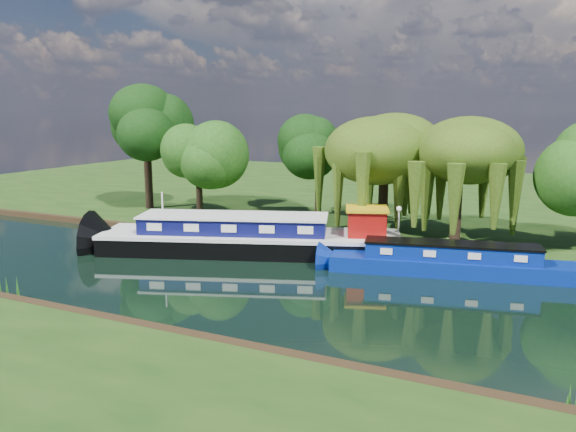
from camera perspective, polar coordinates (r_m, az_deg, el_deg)
The scene contains 13 objects.
ground at distance 29.07m, azimuth 4.91°, elevation -7.97°, with size 120.00×120.00×0.00m, color black.
far_bank at distance 61.28m, azimuth 16.09°, elevation 1.81°, with size 120.00×52.00×0.45m, color #18380F.
dutch_barge at distance 37.01m, azimuth -3.62°, elevation -2.20°, with size 19.96×10.74×4.14m.
narrowboat at distance 33.55m, azimuth 16.17°, elevation -4.53°, with size 13.90×5.16×2.00m.
red_dinghy at distance 37.67m, azimuth -4.22°, elevation -3.58°, with size 2.07×2.89×0.60m, color maroon.
willow_left at distance 41.15m, azimuth 9.79°, elevation 6.47°, with size 6.77×6.77×8.12m.
willow_right at distance 38.49m, azimuth 16.97°, elevation 5.33°, with size 6.22×6.22×7.58m.
tree_far_left at distance 46.69m, azimuth -9.11°, elevation 6.22°, with size 4.78×4.78×7.70m.
tree_far_back at distance 52.26m, azimuth -14.20°, elevation 8.34°, with size 5.93×5.93×9.97m.
tree_far_mid at distance 47.75m, azimuth 3.12°, elevation 6.52°, with size 4.73×4.73×7.74m.
lamppost at distance 38.08m, azimuth 11.20°, elevation 0.12°, with size 0.36×0.36×2.56m.
mooring_posts at distance 36.65m, azimuth 8.79°, elevation -2.56°, with size 19.16×0.16×1.00m.
reeds_near at distance 20.44m, azimuth 16.03°, elevation -15.08°, with size 33.70×1.50×1.10m.
Camera 1 is at (9.47, -25.86, 9.32)m, focal length 35.00 mm.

